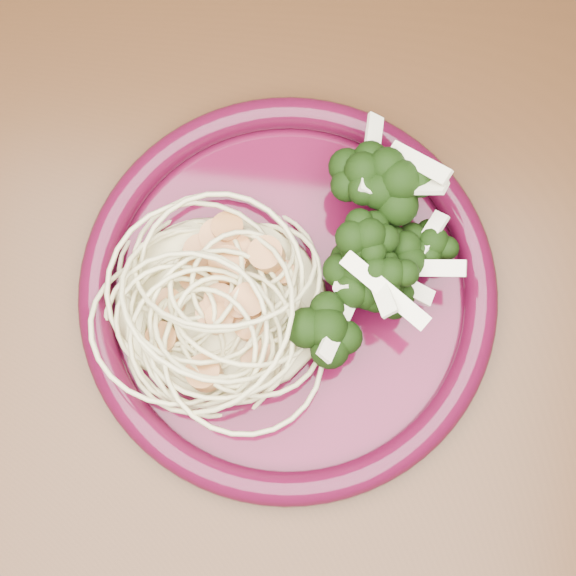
% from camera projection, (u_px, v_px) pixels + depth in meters
% --- Properties ---
extents(dining_table, '(1.20, 0.80, 0.75)m').
position_uv_depth(dining_table, '(377.00, 377.00, 0.66)').
color(dining_table, '#472814').
rests_on(dining_table, ground).
extents(dinner_plate, '(0.37, 0.37, 0.02)m').
position_uv_depth(dinner_plate, '(288.00, 291.00, 0.56)').
color(dinner_plate, '#45091F').
rests_on(dinner_plate, dining_table).
extents(spaghetti_pile, '(0.19, 0.17, 0.03)m').
position_uv_depth(spaghetti_pile, '(220.00, 302.00, 0.55)').
color(spaghetti_pile, beige).
rests_on(spaghetti_pile, dinner_plate).
extents(scallop_cluster, '(0.15, 0.15, 0.04)m').
position_uv_depth(scallop_cluster, '(216.00, 289.00, 0.51)').
color(scallop_cluster, '#CB8446').
rests_on(scallop_cluster, spaghetti_pile).
extents(broccoli_pile, '(0.14, 0.18, 0.06)m').
position_uv_depth(broccoli_pile, '(371.00, 265.00, 0.54)').
color(broccoli_pile, black).
rests_on(broccoli_pile, dinner_plate).
extents(onion_garnish, '(0.10, 0.12, 0.06)m').
position_uv_depth(onion_garnish, '(377.00, 251.00, 0.51)').
color(onion_garnish, white).
rests_on(onion_garnish, broccoli_pile).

